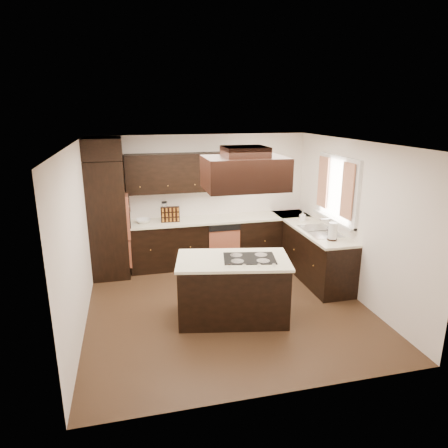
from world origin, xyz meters
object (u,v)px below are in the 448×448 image
Objects in this scene: island at (233,290)px; range_hood at (245,173)px; oven_column at (108,219)px; spice_rack at (170,214)px.

range_hood is (0.10, -0.17, 1.72)m from island.
oven_column reaches higher than island.
range_hood is at bearing -66.81° from spice_rack.
oven_column is 6.11× the size of spice_rack.
range_hood reaches higher than island.
spice_rack is at bearing 108.21° from range_hood.
oven_column is at bearing 129.74° from range_hood.
range_hood is 2.66m from spice_rack.
spice_rack reaches higher than island.
oven_column is 1.38× the size of island.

